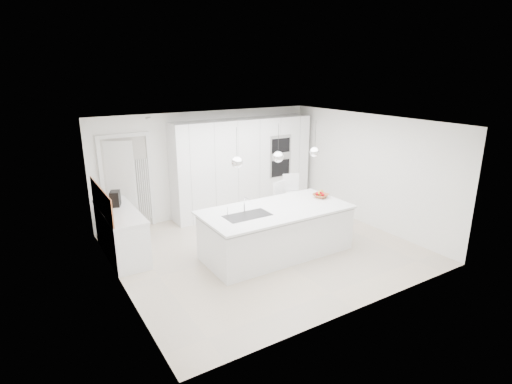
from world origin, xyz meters
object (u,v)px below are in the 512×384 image
island_base (277,232)px  bar_stool_left (282,208)px  bar_stool_right (294,201)px  fruit_bowl (321,196)px  espresso_machine (115,199)px

island_base → bar_stool_left: size_ratio=2.55×
island_base → bar_stool_right: bearing=40.8°
island_base → fruit_bowl: 1.29m
island_base → bar_stool_left: bar_stool_left is taller
fruit_bowl → bar_stool_left: size_ratio=0.28×
island_base → bar_stool_left: bearing=49.7°
fruit_bowl → espresso_machine: (-3.70, 1.67, 0.11)m
espresso_machine → bar_stool_left: bearing=4.3°
espresso_machine → bar_stool_left: espresso_machine is taller
fruit_bowl → espresso_machine: 4.06m
island_base → espresso_machine: size_ratio=9.70×
island_base → bar_stool_right: (1.16, 1.00, 0.16)m
island_base → bar_stool_left: (0.70, 0.83, 0.12)m
island_base → fruit_bowl: fruit_bowl is taller
fruit_bowl → bar_stool_left: (-0.47, 0.69, -0.39)m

